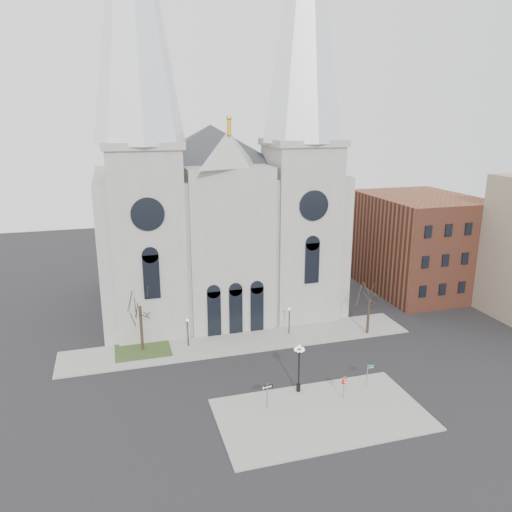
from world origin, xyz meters
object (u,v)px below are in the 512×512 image
object	(u,v)px
stop_sign	(344,383)
street_name_sign	(368,373)
globe_lamp	(299,362)
one_way_sign	(267,392)

from	to	relation	value
stop_sign	street_name_sign	world-z (taller)	stop_sign
globe_lamp	street_name_sign	size ratio (longest dim) A/B	2.20
globe_lamp	street_name_sign	xyz separation A→B (m)	(6.78, -0.81, -1.70)
globe_lamp	one_way_sign	xyz separation A→B (m)	(-3.68, -1.88, -1.38)
stop_sign	globe_lamp	bearing A→B (deg)	149.49
one_way_sign	street_name_sign	size ratio (longest dim) A/B	1.11
one_way_sign	street_name_sign	bearing A→B (deg)	-1.15
one_way_sign	stop_sign	bearing A→B (deg)	-11.09
stop_sign	one_way_sign	distance (m)	7.15
stop_sign	globe_lamp	size ratio (longest dim) A/B	0.47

